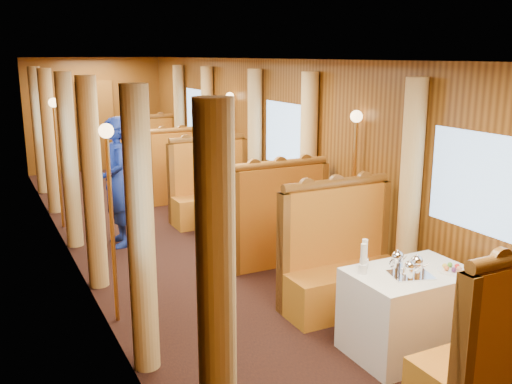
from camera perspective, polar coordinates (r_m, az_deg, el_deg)
floor at (r=7.86m, az=-6.62°, el=-5.50°), size 3.00×12.00×0.01m
ceiling at (r=7.43m, az=-7.16°, el=13.04°), size 3.00×12.00×0.01m
wall_far at (r=13.30m, az=-15.79°, el=7.44°), size 3.00×0.01×2.50m
wall_left at (r=7.19m, az=-18.19°, el=2.42°), size 0.01×12.00×2.50m
wall_right at (r=8.17m, az=3.09°, el=4.35°), size 0.01×12.00×2.50m
doorway_far at (r=13.30m, az=-15.69°, el=6.36°), size 0.80×0.04×2.00m
table_near at (r=5.25m, az=15.05°, el=-11.49°), size 1.05×0.72×0.75m
banquette_near_fwd at (r=4.61m, az=23.71°, el=-15.22°), size 1.30×0.55×1.34m
banquette_near_aft at (r=5.96m, az=8.59°, el=-7.57°), size 1.30×0.55×1.34m
table_mid at (r=8.02m, az=-1.65°, el=-2.21°), size 1.05×0.72×0.75m
banquette_mid_fwd at (r=7.14m, az=1.79°, el=-3.82°), size 1.30×0.55×1.34m
banquette_mid_aft at (r=8.91m, az=-4.41°, el=-0.32°), size 1.30×0.55×1.34m
table_far at (r=11.21m, az=-9.24°, el=2.18°), size 1.05×0.72×0.75m
banquette_far_fwd at (r=10.25m, az=-7.54°, el=1.45°), size 1.30×0.55×1.34m
banquette_far_aft at (r=12.15m, az=-10.70°, el=3.24°), size 1.30×0.55×1.34m
tea_tray at (r=5.00m, az=15.20°, el=-8.02°), size 0.40×0.34×0.01m
teapot_left at (r=4.91m, az=15.08°, el=-7.78°), size 0.18×0.15×0.12m
teapot_right at (r=4.99m, az=15.74°, el=-7.36°), size 0.20×0.18×0.14m
teapot_back at (r=5.05m, az=13.92°, el=-6.97°), size 0.19×0.15×0.14m
fruit_plate at (r=5.20m, az=18.99°, el=-7.31°), size 0.24×0.24×0.05m
cup_inboard at (r=4.93m, az=10.66°, el=-6.88°), size 0.08×0.08×0.26m
cup_outboard at (r=5.04m, az=10.78°, el=-6.39°), size 0.08×0.08×0.26m
rose_vase_mid at (r=7.92m, az=-1.80°, el=1.70°), size 0.06×0.06×0.36m
rose_vase_far at (r=11.16m, az=-9.22°, el=5.01°), size 0.06×0.06×0.36m
window_left_near at (r=3.81m, az=-10.04°, el=-3.55°), size 0.01×1.20×0.90m
curtain_left_near_a at (r=3.25m, az=-3.95°, el=-11.64°), size 0.22×0.22×2.35m
curtain_left_near_b at (r=4.64m, az=-11.45°, el=-4.06°), size 0.22×0.22×2.35m
window_right_near at (r=5.42m, az=21.59°, el=0.81°), size 0.01×1.20×0.90m
curtain_right_near_b at (r=5.94m, az=15.13°, el=-0.36°), size 0.22×0.22×2.35m
window_left_mid at (r=7.16m, az=-18.19°, el=4.00°), size 0.01×1.20×0.90m
curtain_left_mid_a at (r=6.47m, az=-16.03°, el=0.71°), size 0.22×0.22×2.35m
curtain_left_mid_b at (r=7.98m, az=-18.17°, el=2.93°), size 0.22×0.22×2.35m
window_right_mid at (r=8.13m, az=3.02°, el=5.74°), size 0.01×1.20×0.90m
curtain_right_mid_a at (r=7.46m, az=5.25°, el=2.84°), size 0.22×0.22×2.35m
curtain_right_mid_b at (r=8.80m, az=-0.11°, el=4.55°), size 0.22×0.22×2.35m
window_left_far at (r=10.61m, az=-21.13°, el=6.69°), size 0.01×1.20×0.90m
curtain_left_far_a at (r=9.88m, az=-19.91°, el=4.73°), size 0.22×0.22×2.35m
curtain_left_far_b at (r=11.42m, az=-20.89°, el=5.75°), size 0.22×0.22×2.35m
window_right_far at (r=11.29m, az=-5.86°, el=7.89°), size 0.01×1.20×0.90m
curtain_right_far_a at (r=10.56m, az=-4.84°, el=6.01°), size 0.22×0.22×2.35m
curtain_right_far_b at (r=12.01m, az=-7.64°, el=6.86°), size 0.22×0.22×2.35m
sconce_left_fore at (r=5.49m, az=-14.45°, el=0.81°), size 0.14×0.14×1.95m
sconce_right_fore at (r=6.64m, az=9.84°, el=3.21°), size 0.14×0.14×1.95m
sconce_left_aft at (r=8.90m, az=-19.36°, el=5.24°), size 0.14×0.14×1.95m
sconce_right_aft at (r=9.65m, az=-2.59°, el=6.59°), size 0.14×0.14×1.95m
steward at (r=7.91m, az=-13.76°, el=0.95°), size 0.43×0.65×1.76m
passenger at (r=8.59m, az=-3.77°, el=1.36°), size 0.40×0.44×0.76m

